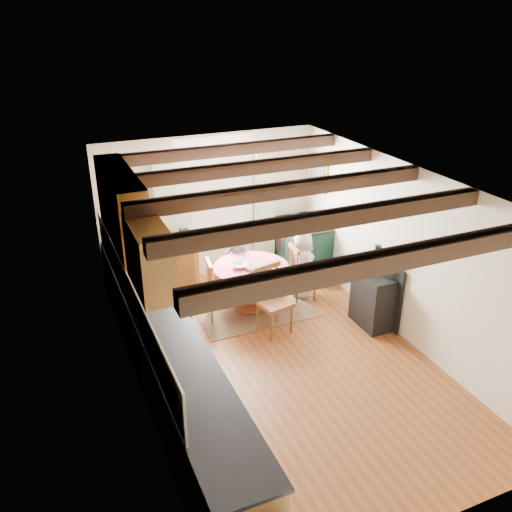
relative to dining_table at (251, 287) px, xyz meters
name	(u,v)px	position (x,y,z in m)	size (l,w,h in m)	color
floor	(280,359)	(-0.18, -1.40, -0.34)	(3.60, 5.50, 0.00)	brown
ceiling	(284,182)	(-0.18, -1.40, 2.06)	(3.60, 5.50, 0.00)	white
wall_back	(209,207)	(-0.18, 1.35, 0.86)	(3.60, 0.00, 2.40)	silver
wall_front	(434,425)	(-0.18, -4.15, 0.86)	(3.60, 0.00, 2.40)	silver
wall_left	(133,307)	(-1.98, -1.40, 0.86)	(0.00, 5.50, 2.40)	silver
wall_right	(404,253)	(1.62, -1.40, 0.86)	(0.00, 5.50, 2.40)	silver
beam_a	(391,260)	(-0.18, -3.40, 1.97)	(3.60, 0.16, 0.16)	#392417
beam_b	(329,219)	(-0.18, -2.40, 1.97)	(3.60, 0.16, 0.16)	#392417
beam_c	(284,190)	(-0.18, -1.40, 1.97)	(3.60, 0.16, 0.16)	#392417
beam_d	(250,168)	(-0.18, -0.40, 1.97)	(3.60, 0.16, 0.16)	#392417
beam_e	(223,150)	(-0.18, 0.60, 1.97)	(3.60, 0.16, 0.16)	#392417
splash_left	(130,295)	(-1.96, -1.10, 0.86)	(0.02, 4.50, 0.55)	beige
splash_back	(149,216)	(-1.18, 1.33, 0.86)	(1.40, 0.02, 0.55)	beige
base_cabinet_left	(165,358)	(-1.68, -1.40, 0.10)	(0.60, 5.30, 0.88)	olive
base_cabinet_back	(154,267)	(-1.23, 1.05, 0.10)	(1.30, 0.60, 0.88)	olive
worktop_left	(164,325)	(-1.66, -1.40, 0.56)	(0.64, 5.30, 0.04)	black
worktop_back	(152,241)	(-1.23, 1.03, 0.56)	(1.30, 0.64, 0.04)	black
wall_cabinet_glass	(122,206)	(-1.81, -0.20, 1.61)	(0.34, 1.80, 0.90)	olive
wall_cabinet_solid	(150,257)	(-1.81, -1.70, 1.56)	(0.34, 0.90, 0.70)	olive
window_frame	(215,183)	(-0.08, 1.33, 1.26)	(1.34, 0.03, 1.54)	white
window_pane	(214,183)	(-0.08, 1.34, 1.26)	(1.20, 0.01, 1.40)	white
curtain_left	(167,221)	(-0.93, 1.25, 0.76)	(0.35, 0.10, 2.10)	silver
curtain_right	(265,207)	(0.77, 1.25, 0.76)	(0.35, 0.10, 2.10)	silver
curtain_rod	(215,148)	(-0.08, 1.25, 1.86)	(0.03, 0.03, 2.00)	black
wall_picture	(319,173)	(1.59, 0.90, 1.36)	(0.04, 0.50, 0.60)	gold
wall_plate	(269,171)	(0.87, 1.32, 1.36)	(0.30, 0.30, 0.02)	silver
rug	(251,306)	(0.00, 0.00, -0.34)	(1.74, 1.35, 0.01)	brown
dining_table	(251,287)	(0.00, 0.00, 0.00)	(1.13, 1.13, 0.68)	#B6436E
chair_near	(275,301)	(0.04, -0.76, 0.16)	(0.43, 0.45, 1.00)	brown
chair_left	(199,292)	(-0.83, -0.05, 0.12)	(0.40, 0.42, 0.93)	brown
chair_right	(303,272)	(0.85, -0.03, 0.11)	(0.39, 0.40, 0.90)	brown
aga_range	(303,247)	(1.29, 0.81, 0.11)	(0.64, 0.99, 0.91)	black
cast_iron_stove	(374,286)	(1.40, -1.13, 0.28)	(0.37, 0.62, 1.24)	black
child_far	(237,261)	(0.01, 0.61, 0.17)	(0.37, 0.24, 1.02)	#4B5558
child_right	(302,263)	(0.88, 0.05, 0.21)	(0.54, 0.35, 1.10)	silver
bowl_a	(239,265)	(-0.17, 0.05, 0.37)	(0.24, 0.24, 0.06)	silver
bowl_b	(252,268)	(-0.03, -0.11, 0.37)	(0.18, 0.18, 0.06)	silver
cup	(258,269)	(0.03, -0.20, 0.39)	(0.10, 0.10, 0.09)	silver
canister_tall	(134,234)	(-1.49, 1.06, 0.71)	(0.15, 0.15, 0.27)	#262628
canister_wide	(153,230)	(-1.17, 1.17, 0.68)	(0.19, 0.19, 0.21)	#262628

